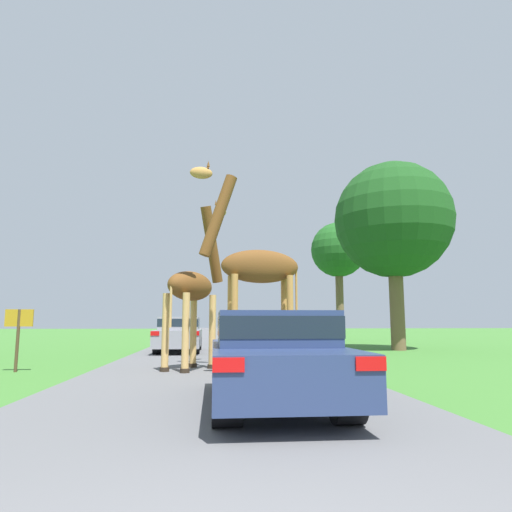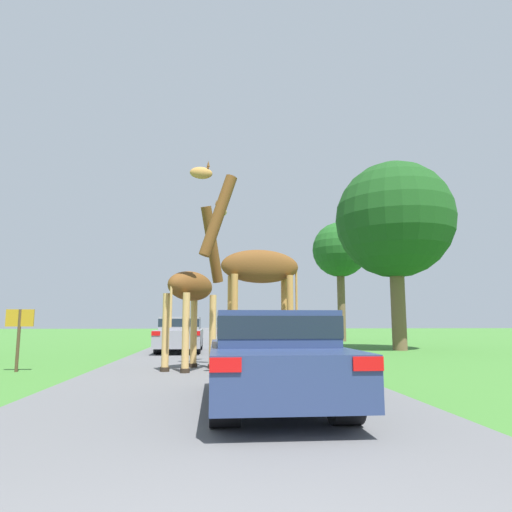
{
  "view_description": "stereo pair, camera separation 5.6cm",
  "coord_description": "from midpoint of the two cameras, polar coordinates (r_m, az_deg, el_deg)",
  "views": [
    {
      "loc": [
        -0.11,
        -1.4,
        1.28
      ],
      "look_at": [
        0.94,
        9.76,
        2.88
      ],
      "focal_mm": 32.0,
      "sensor_mm": 36.0,
      "label": 1
    },
    {
      "loc": [
        -0.06,
        -1.41,
        1.28
      ],
      "look_at": [
        0.94,
        9.76,
        2.88
      ],
      "focal_mm": 32.0,
      "sensor_mm": 36.0,
      "label": 2
    }
  ],
  "objects": [
    {
      "name": "car_queue_right",
      "position": [
        26.83,
        -1.16,
        -9.41
      ],
      "size": [
        1.84,
        4.64,
        1.26
      ],
      "color": "black",
      "rests_on": "ground"
    },
    {
      "name": "road",
      "position": [
        31.43,
        -5.01,
        -10.45
      ],
      "size": [
        6.5,
        120.0,
        0.0
      ],
      "color": "#5B5B5E",
      "rests_on": "ground"
    },
    {
      "name": "sign_post",
      "position": [
        13.33,
        -27.38,
        -8.0
      ],
      "size": [
        0.7,
        0.08,
        1.58
      ],
      "color": "#4C3823",
      "rests_on": "ground"
    },
    {
      "name": "car_far_ahead",
      "position": [
        16.07,
        2.29,
        -9.85
      ],
      "size": [
        1.89,
        4.34,
        1.49
      ],
      "color": "#144C28",
      "rests_on": "ground"
    },
    {
      "name": "giraffe_companion",
      "position": [
        12.64,
        -7.57,
        -3.88
      ],
      "size": [
        1.85,
        2.46,
        4.94
      ],
      "rotation": [
        0.0,
        0.0,
        -0.58
      ],
      "color": "tan",
      "rests_on": "ground"
    },
    {
      "name": "car_lead_maroon",
      "position": [
        7.2,
        2.27,
        -12.25
      ],
      "size": [
        1.88,
        4.43,
        1.43
      ],
      "color": "navy",
      "rests_on": "ground"
    },
    {
      "name": "giraffe_near_road",
      "position": [
        11.25,
        -0.19,
        -1.63
      ],
      "size": [
        2.8,
        0.89,
        5.22
      ],
      "rotation": [
        0.0,
        0.0,
        1.72
      ],
      "color": "#B77F3D",
      "rests_on": "ground"
    },
    {
      "name": "tree_left_edge",
      "position": [
        22.01,
        16.99,
        4.27
      ],
      "size": [
        5.36,
        5.36,
        8.6
      ],
      "color": "brown",
      "rests_on": "ground"
    },
    {
      "name": "tree_right_cluster",
      "position": [
        30.5,
        10.51,
        0.63
      ],
      "size": [
        3.6,
        3.6,
        7.76
      ],
      "color": "brown",
      "rests_on": "ground"
    },
    {
      "name": "car_queue_left",
      "position": [
        19.88,
        -9.35,
        -9.53
      ],
      "size": [
        1.81,
        4.61,
        1.45
      ],
      "color": "gray",
      "rests_on": "ground"
    }
  ]
}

